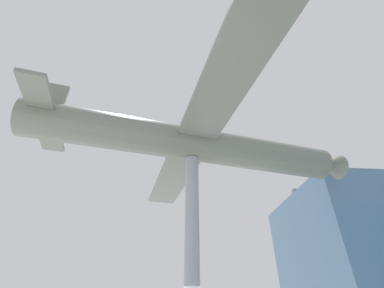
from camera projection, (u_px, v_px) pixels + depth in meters
support_pylon_central at (192, 246)px, 9.92m from camera, size 0.59×0.59×7.75m
suspended_airplane at (196, 144)px, 12.51m from camera, size 16.56×16.34×2.90m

